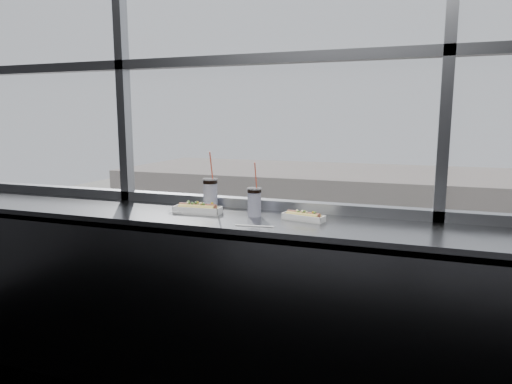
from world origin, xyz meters
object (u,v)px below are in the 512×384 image
(pedestrian_a, at_px, (329,283))
(tree_left, at_px, (270,243))
(soda_cup_left, at_px, (210,192))
(hotdog_tray_right, at_px, (303,216))
(tree_center, at_px, (401,256))
(car_near_b, at_px, (245,365))
(loose_straw, at_px, (254,226))
(car_far_a, at_px, (258,297))
(pedestrian_b, at_px, (364,290))
(soda_cup_right, at_px, (254,201))
(hotdog_tray_left, at_px, (198,209))
(wrapper, at_px, (175,211))
(car_far_b, at_px, (426,318))
(pedestrian_c, at_px, (445,295))

(pedestrian_a, xyz_separation_m, tree_left, (-4.34, -0.35, 2.63))
(soda_cup_left, bearing_deg, tree_left, 107.12)
(soda_cup_left, bearing_deg, hotdog_tray_right, -12.58)
(tree_center, bearing_deg, car_near_b, -118.34)
(loose_straw, relative_size, car_far_a, 0.03)
(car_far_a, bearing_deg, tree_left, 13.78)
(hotdog_tray_right, height_order, tree_center, hotdog_tray_right)
(soda_cup_left, height_order, pedestrian_b, soda_cup_left)
(car_far_a, xyz_separation_m, pedestrian_a, (3.87, 4.35, -0.12))
(hotdog_tray_right, distance_m, soda_cup_right, 0.30)
(car_near_b, height_order, car_far_a, car_far_a)
(soda_cup_left, height_order, car_far_a, soda_cup_left)
(hotdog_tray_left, bearing_deg, tree_center, 84.50)
(pedestrian_b, xyz_separation_m, pedestrian_a, (-2.58, 0.93, -0.14))
(car_near_b, height_order, tree_left, tree_left)
(hotdog_tray_right, distance_m, tree_left, 30.92)
(soda_cup_right, relative_size, pedestrian_a, 0.17)
(soda_cup_left, height_order, soda_cup_right, soda_cup_left)
(loose_straw, distance_m, pedestrian_b, 30.05)
(car_near_b, xyz_separation_m, car_far_a, (-2.17, 8.00, 0.01))
(hotdog_tray_right, xyz_separation_m, wrapper, (-0.76, -0.07, -0.01))
(soda_cup_right, height_order, car_near_b, soda_cup_right)
(loose_straw, xyz_separation_m, car_near_b, (-6.43, 16.46, -11.02))
(car_far_b, height_order, pedestrian_b, car_far_b)
(hotdog_tray_right, bearing_deg, hotdog_tray_left, -165.14)
(car_far_a, bearing_deg, soda_cup_left, -154.27)
(loose_straw, distance_m, pedestrian_a, 31.25)
(hotdog_tray_left, bearing_deg, soda_cup_right, 1.87)
(pedestrian_c, bearing_deg, loose_straw, -95.86)
(car_far_a, relative_size, tree_left, 1.17)
(hotdog_tray_left, distance_m, soda_cup_left, 0.18)
(hotdog_tray_right, bearing_deg, tree_left, 120.73)
(pedestrian_b, relative_size, pedestrian_c, 1.17)
(wrapper, height_order, car_near_b, wrapper)
(car_far_b, relative_size, pedestrian_c, 3.78)
(wrapper, xyz_separation_m, tree_center, (0.60, 28.31, -8.52))
(loose_straw, bearing_deg, car_near_b, 103.05)
(pedestrian_b, relative_size, tree_center, 0.41)
(wrapper, xyz_separation_m, car_near_b, (-5.88, 16.31, -11.03))
(hotdog_tray_right, distance_m, car_far_a, 28.05)
(hotdog_tray_left, bearing_deg, loose_straw, -29.56)
(loose_straw, bearing_deg, pedestrian_a, 91.04)
(pedestrian_b, xyz_separation_m, pedestrian_c, (5.15, 1.36, -0.16))
(wrapper, bearing_deg, car_near_b, 109.82)
(hotdog_tray_right, relative_size, soda_cup_right, 0.80)
(wrapper, bearing_deg, loose_straw, -15.73)
(soda_cup_right, relative_size, car_far_a, 0.05)
(soda_cup_right, height_order, car_far_a, soda_cup_right)
(soda_cup_right, height_order, pedestrian_b, soda_cup_right)
(car_near_b, bearing_deg, hotdog_tray_right, -150.23)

